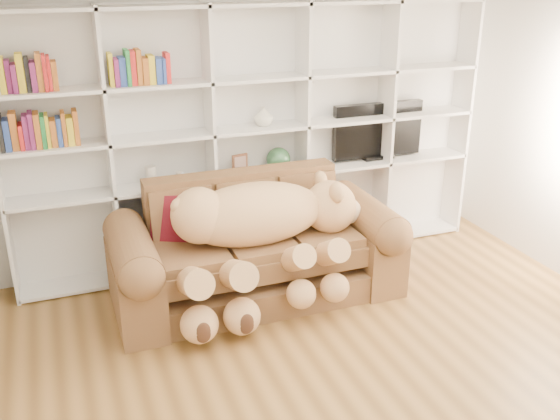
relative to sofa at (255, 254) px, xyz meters
name	(u,v)px	position (x,y,z in m)	size (l,w,h in m)	color
floor	(371,400)	(0.26, -1.64, -0.38)	(5.00, 5.00, 0.00)	brown
wall_back	(250,118)	(0.26, 0.86, 0.97)	(5.00, 0.02, 2.70)	silver
bookshelf	(230,128)	(0.02, 0.73, 0.92)	(4.43, 0.35, 2.40)	white
sofa	(255,254)	(0.00, 0.00, 0.00)	(2.40, 1.04, 1.01)	brown
teddy_bear	(259,229)	(-0.03, -0.20, 0.32)	(1.74, 0.97, 1.01)	#E0AA70
throw_pillow	(177,220)	(-0.62, 0.17, 0.34)	(0.41, 0.13, 0.41)	maroon
gift_box	(380,255)	(1.26, 0.05, -0.25)	(0.32, 0.30, 0.26)	red
tv	(377,131)	(1.53, 0.72, 0.76)	(0.95, 0.18, 0.56)	black
picture_frame	(240,164)	(0.09, 0.67, 0.59)	(0.16, 0.03, 0.19)	brown
green_vase	(278,159)	(0.46, 0.67, 0.60)	(0.23, 0.23, 0.23)	#315F39
figurine_tall	(152,176)	(-0.72, 0.67, 0.57)	(0.09, 0.09, 0.18)	beige
figurine_short	(179,177)	(-0.48, 0.67, 0.53)	(0.06, 0.06, 0.10)	beige
snow_globe	(181,177)	(-0.46, 0.67, 0.54)	(0.09, 0.09, 0.09)	silver
shelf_vase	(264,116)	(0.32, 0.67, 1.02)	(0.17, 0.17, 0.18)	beige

